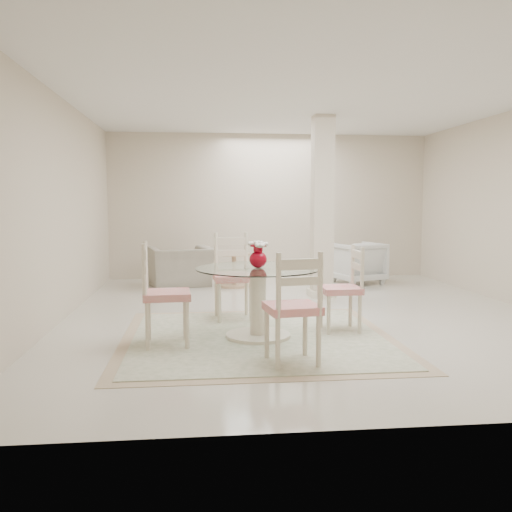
{
  "coord_description": "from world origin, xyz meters",
  "views": [
    {
      "loc": [
        -1.35,
        -6.69,
        1.42
      ],
      "look_at": [
        -0.74,
        -0.95,
        0.85
      ],
      "focal_mm": 38.0,
      "sensor_mm": 36.0,
      "label": 1
    }
  ],
  "objects": [
    {
      "name": "dining_chair_east",
      "position": [
        0.26,
        -0.95,
        0.55
      ],
      "size": [
        0.43,
        0.42,
        1.04
      ],
      "rotation": [
        0.0,
        0.0,
        -1.56
      ],
      "color": "beige",
      "rests_on": "ground"
    },
    {
      "name": "dining_chair_north",
      "position": [
        -0.94,
        -0.15,
        0.61
      ],
      "size": [
        0.49,
        0.49,
        1.16
      ],
      "rotation": [
        0.0,
        0.0,
        0.06
      ],
      "color": "beige",
      "rests_on": "ground"
    },
    {
      "name": "ground",
      "position": [
        0.0,
        0.0,
        0.0
      ],
      "size": [
        7.0,
        7.0,
        0.0
      ],
      "primitive_type": "plane",
      "color": "beige",
      "rests_on": "ground"
    },
    {
      "name": "dining_chair_west",
      "position": [
        -1.74,
        -1.35,
        0.6
      ],
      "size": [
        0.49,
        0.49,
        1.14
      ],
      "rotation": [
        0.0,
        0.0,
        1.64
      ],
      "color": "beige",
      "rests_on": "ground"
    },
    {
      "name": "area_rug",
      "position": [
        -0.74,
        -1.15,
        0.01
      ],
      "size": [
        2.84,
        2.84,
        0.02
      ],
      "color": "tan",
      "rests_on": "ground"
    },
    {
      "name": "recliner_taupe",
      "position": [
        -1.67,
        2.61,
        0.33
      ],
      "size": [
        1.2,
        1.11,
        0.66
      ],
      "primitive_type": "imported",
      "rotation": [
        0.0,
        0.0,
        3.39
      ],
      "color": "gray",
      "rests_on": "ground"
    },
    {
      "name": "column",
      "position": [
        0.5,
        1.3,
        1.35
      ],
      "size": [
        0.3,
        0.3,
        2.7
      ],
      "primitive_type": "cube",
      "color": "beige",
      "rests_on": "ground"
    },
    {
      "name": "dining_chair_south",
      "position": [
        -0.53,
        -2.15,
        0.58
      ],
      "size": [
        0.5,
        0.5,
        1.11
      ],
      "rotation": [
        0.0,
        0.0,
        3.27
      ],
      "color": "beige",
      "rests_on": "ground"
    },
    {
      "name": "side_table",
      "position": [
        -0.76,
        2.38,
        0.26
      ],
      "size": [
        0.55,
        0.55,
        0.57
      ],
      "color": "tan",
      "rests_on": "ground"
    },
    {
      "name": "dining_table",
      "position": [
        -0.74,
        -1.15,
        0.38
      ],
      "size": [
        1.29,
        1.29,
        0.75
      ],
      "rotation": [
        0.0,
        0.0,
        0.21
      ],
      "color": "beige",
      "rests_on": "ground"
    },
    {
      "name": "red_vase",
      "position": [
        -0.74,
        -1.15,
        0.89
      ],
      "size": [
        0.21,
        0.2,
        0.28
      ],
      "color": "#9E0417",
      "rests_on": "dining_table"
    },
    {
      "name": "room_shell",
      "position": [
        0.0,
        0.0,
        1.86
      ],
      "size": [
        6.02,
        7.02,
        2.71
      ],
      "color": "beige",
      "rests_on": "ground"
    },
    {
      "name": "armchair_white",
      "position": [
        1.44,
        2.57,
        0.37
      ],
      "size": [
        0.98,
        0.99,
        0.73
      ],
      "primitive_type": "imported",
      "rotation": [
        0.0,
        0.0,
        3.43
      ],
      "color": "silver",
      "rests_on": "ground"
    }
  ]
}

